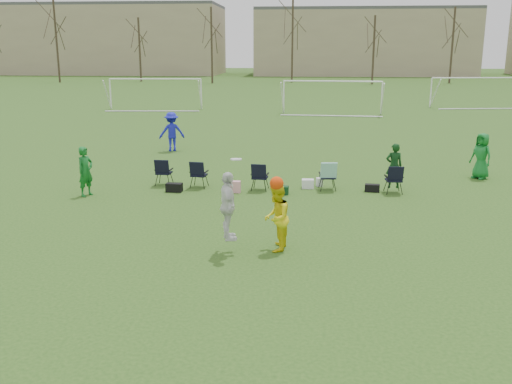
# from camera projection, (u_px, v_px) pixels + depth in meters

# --- Properties ---
(ground) EXTENTS (260.00, 260.00, 0.00)m
(ground) POSITION_uv_depth(u_px,v_px,m) (209.00, 276.00, 12.42)
(ground) COLOR #274B17
(ground) RESTS_ON ground
(fielder_green_near) EXTENTS (0.62, 0.72, 1.67)m
(fielder_green_near) POSITION_uv_depth(u_px,v_px,m) (86.00, 171.00, 18.98)
(fielder_green_near) COLOR #126923
(fielder_green_near) RESTS_ON ground
(fielder_blue) EXTENTS (1.37, 1.08, 1.86)m
(fielder_blue) POSITION_uv_depth(u_px,v_px,m) (172.00, 132.00, 27.24)
(fielder_blue) COLOR #191CBD
(fielder_blue) RESTS_ON ground
(fielder_green_far) EXTENTS (0.96, 1.01, 1.74)m
(fielder_green_far) POSITION_uv_depth(u_px,v_px,m) (481.00, 156.00, 21.49)
(fielder_green_far) COLOR #147229
(fielder_green_far) RESTS_ON ground
(center_contest) EXTENTS (1.81, 1.28, 2.35)m
(center_contest) POSITION_uv_depth(u_px,v_px,m) (256.00, 212.00, 13.68)
(center_contest) COLOR white
(center_contest) RESTS_ON ground
(sideline_setup) EXTENTS (8.74, 1.58, 1.70)m
(sideline_setup) POSITION_uv_depth(u_px,v_px,m) (286.00, 175.00, 19.88)
(sideline_setup) COLOR #0E3413
(sideline_setup) RESTS_ON ground
(goal_left) EXTENTS (7.39, 0.76, 2.46)m
(goal_left) POSITION_uv_depth(u_px,v_px,m) (155.00, 85.00, 45.61)
(goal_left) COLOR white
(goal_left) RESTS_ON ground
(goal_mid) EXTENTS (7.40, 0.63, 2.46)m
(goal_mid) POSITION_uv_depth(u_px,v_px,m) (332.00, 88.00, 42.51)
(goal_mid) COLOR white
(goal_mid) RESTS_ON ground
(goal_right) EXTENTS (7.35, 1.14, 2.46)m
(goal_right) POSITION_uv_depth(u_px,v_px,m) (475.00, 84.00, 47.31)
(goal_right) COLOR white
(goal_right) RESTS_ON ground
(tree_line) EXTENTS (110.28, 3.28, 11.40)m
(tree_line) POSITION_uv_depth(u_px,v_px,m) (294.00, 46.00, 78.59)
(tree_line) COLOR #382B21
(tree_line) RESTS_ON ground
(building_row) EXTENTS (126.00, 16.00, 13.00)m
(building_row) POSITION_uv_depth(u_px,v_px,m) (333.00, 41.00, 103.09)
(building_row) COLOR tan
(building_row) RESTS_ON ground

